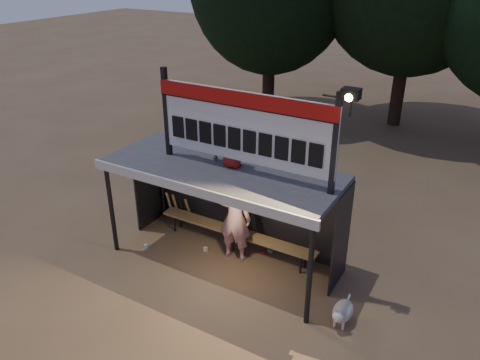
# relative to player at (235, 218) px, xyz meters

# --- Properties ---
(ground) EXTENTS (80.00, 80.00, 0.00)m
(ground) POSITION_rel_player_xyz_m (-0.17, -0.24, -1.03)
(ground) COLOR brown
(ground) RESTS_ON ground
(player) EXTENTS (0.80, 0.56, 2.07)m
(player) POSITION_rel_player_xyz_m (0.00, 0.00, 0.00)
(player) COLOR white
(player) RESTS_ON ground
(child_a) EXTENTS (0.56, 0.48, 1.01)m
(child_a) POSITION_rel_player_xyz_m (-0.43, 0.08, 1.79)
(child_a) COLOR slate
(child_a) RESTS_ON dugout_shelter
(child_b) EXTENTS (0.59, 0.44, 1.11)m
(child_b) POSITION_rel_player_xyz_m (0.01, -0.11, 1.84)
(child_b) COLOR maroon
(child_b) RESTS_ON dugout_shelter
(dugout_shelter) EXTENTS (5.10, 2.08, 2.32)m
(dugout_shelter) POSITION_rel_player_xyz_m (-0.17, 0.00, 0.81)
(dugout_shelter) COLOR #404043
(dugout_shelter) RESTS_ON ground
(scoreboard_assembly) EXTENTS (4.10, 0.27, 1.99)m
(scoreboard_assembly) POSITION_rel_player_xyz_m (0.39, -0.25, 2.29)
(scoreboard_assembly) COLOR black
(scoreboard_assembly) RESTS_ON dugout_shelter
(bench) EXTENTS (4.00, 0.35, 0.48)m
(bench) POSITION_rel_player_xyz_m (-0.17, 0.31, -0.60)
(bench) COLOR olive
(bench) RESTS_ON ground
(dog) EXTENTS (0.36, 0.81, 0.49)m
(dog) POSITION_rel_player_xyz_m (2.82, -0.85, -0.75)
(dog) COLOR beige
(dog) RESTS_ON ground
(bats) EXTENTS (0.68, 0.35, 0.84)m
(bats) POSITION_rel_player_xyz_m (-2.00, 0.58, -0.60)
(bats) COLOR #A8834E
(bats) RESTS_ON ground
(litter) EXTENTS (2.75, 1.38, 0.08)m
(litter) POSITION_rel_player_xyz_m (-0.33, 0.05, -0.99)
(litter) COLOR #A6251C
(litter) RESTS_ON ground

